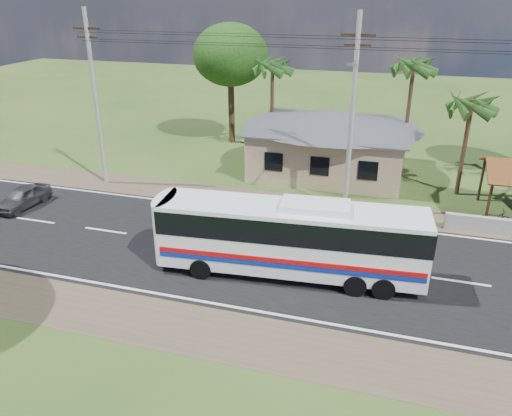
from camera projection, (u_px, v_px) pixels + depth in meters
The scene contains 11 objects.
ground at pixel (266, 254), 24.54m from camera, with size 120.00×120.00×0.00m, color #274217.
road at pixel (266, 254), 24.53m from camera, with size 120.00×16.00×0.03m.
house at pixel (330, 135), 34.61m from camera, with size 12.40×10.00×5.00m.
utility_poles at pixel (346, 113), 27.20m from camera, with size 32.80×2.22×11.00m.
palm_near at pixel (472, 104), 29.40m from camera, with size 2.80×2.80×6.70m.
palm_mid at pixel (414, 66), 33.68m from camera, with size 2.80×2.80×8.20m.
palm_far at pixel (273, 66), 36.91m from camera, with size 2.80×2.80×7.70m.
tree_behind_house at pixel (230, 55), 39.53m from camera, with size 6.00×6.00×9.61m.
coach_bus at pixel (292, 234), 21.96m from camera, with size 11.90×3.48×3.64m.
motorcycle at pixel (494, 217), 27.35m from camera, with size 0.62×1.78×0.94m, color black.
small_car at pixel (23, 197), 29.62m from camera, with size 1.47×3.66×1.25m, color #2A2A2C.
Camera 1 is at (5.63, -20.78, 12.00)m, focal length 35.00 mm.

